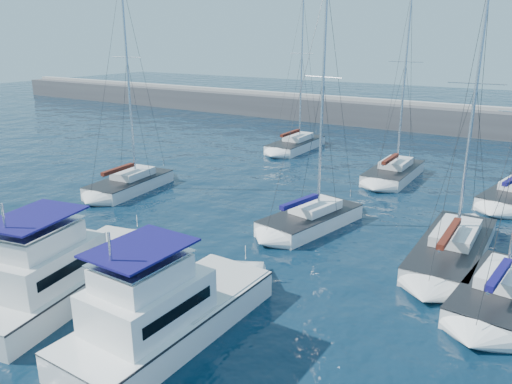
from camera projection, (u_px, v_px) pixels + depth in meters
The scene contains 10 objects.
ground at pixel (170, 332), 20.23m from camera, with size 220.00×220.00×0.00m, color black.
breakwater at pixel (451, 123), 61.84m from camera, with size 160.00×6.00×4.45m.
motor_yacht_port_inner at pixel (59, 274), 22.65m from camera, with size 5.45×10.83×4.69m.
motor_yacht_stbd_inner at pixel (163, 313), 19.46m from camera, with size 3.74×9.66×4.69m.
sailboat_mid_a at pixel (130, 183), 38.60m from camera, with size 3.78×7.53×16.00m.
sailboat_mid_c at pixel (311, 219), 31.17m from camera, with size 4.36×7.68×14.68m.
sailboat_mid_d at pixel (453, 248), 26.93m from camera, with size 3.26×9.62×14.70m.
sailboat_mid_e at pixel (501, 293), 22.19m from camera, with size 3.77×7.53×13.47m.
sailboat_back_a at pixel (296, 144), 52.41m from camera, with size 3.11×8.12×15.61m.
sailboat_back_b at pixel (394, 172), 41.73m from camera, with size 3.21×7.75×15.20m.
Camera 1 is at (12.36, -13.00, 11.50)m, focal length 35.00 mm.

